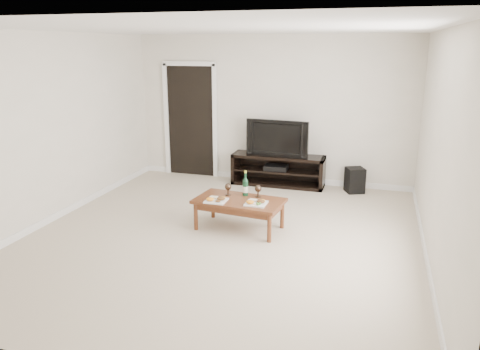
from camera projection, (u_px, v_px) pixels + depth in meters
name	position (u px, v px, depth m)	size (l,w,h in m)	color
floor	(223.00, 236.00, 6.11)	(5.50, 5.50, 0.00)	beige
back_wall	(272.00, 110.00, 8.32)	(5.00, 0.04, 2.60)	beige
ceiling	(220.00, 27.00, 5.41)	(5.00, 5.50, 0.04)	white
doorway	(191.00, 122.00, 8.79)	(0.90, 0.02, 2.05)	black
media_console	(278.00, 170.00, 8.29)	(1.63, 0.45, 0.55)	black
television	(279.00, 137.00, 8.13)	(1.10, 0.14, 0.63)	black
av_receiver	(276.00, 167.00, 8.27)	(0.40, 0.30, 0.08)	black
subwoofer	(355.00, 180.00, 7.90)	(0.28, 0.28, 0.42)	black
coffee_table	(239.00, 214.00, 6.31)	(1.17, 0.64, 0.42)	brown
plate_left	(216.00, 199.00, 6.18)	(0.27, 0.27, 0.07)	white
plate_right	(256.00, 202.00, 6.07)	(0.27, 0.27, 0.07)	white
wine_bottle	(245.00, 183.00, 6.39)	(0.07, 0.07, 0.35)	#0E331D
goblet_left	(228.00, 189.00, 6.42)	(0.09, 0.09, 0.17)	#3C2C20
goblet_right	(258.00, 191.00, 6.33)	(0.09, 0.09, 0.17)	#3C2C20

